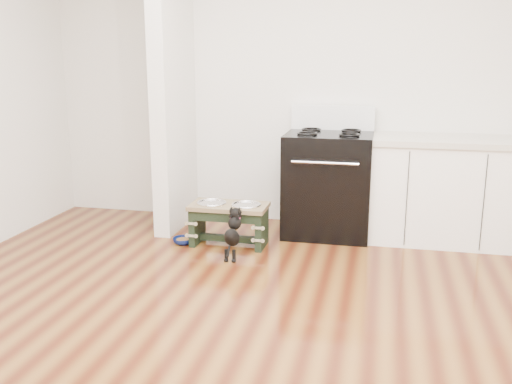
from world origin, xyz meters
TOP-DOWN VIEW (x-y plane):
  - ground at (0.00, 0.00)m, footprint 5.00×5.00m
  - room_shell at (0.00, 0.00)m, footprint 5.00×5.00m
  - partition_wall at (-1.18, 2.10)m, footprint 0.15×0.80m
  - oven_range at (0.25, 2.16)m, footprint 0.76×0.69m
  - cabinet_run at (1.23, 2.18)m, footprint 1.24×0.64m
  - dog_feeder at (-0.54, 1.65)m, footprint 0.66×0.35m
  - puppy at (-0.42, 1.34)m, footprint 0.11×0.34m
  - floor_bowl at (-0.93, 1.58)m, footprint 0.22×0.22m

SIDE VIEW (x-z plane):
  - ground at x=0.00m, z-range 0.00..0.00m
  - floor_bowl at x=-0.93m, z-range 0.00..0.06m
  - puppy at x=-0.42m, z-range 0.02..0.42m
  - dog_feeder at x=-0.54m, z-range 0.07..0.44m
  - cabinet_run at x=1.23m, z-range 0.00..0.91m
  - oven_range at x=0.25m, z-range -0.09..1.05m
  - partition_wall at x=-1.18m, z-range 0.00..2.70m
  - room_shell at x=0.00m, z-range -0.88..4.12m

